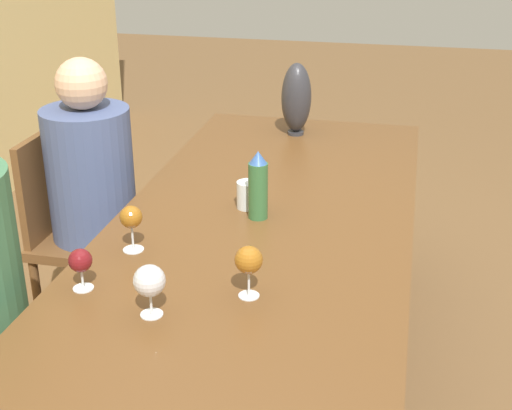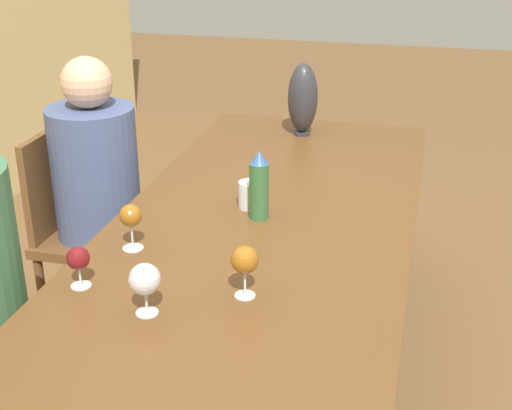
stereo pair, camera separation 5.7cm
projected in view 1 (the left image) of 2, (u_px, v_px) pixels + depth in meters
dining_table at (257, 249)px, 2.32m from camera, size 2.53×0.99×0.73m
water_bottle at (258, 186)px, 2.35m from camera, size 0.07×0.07×0.24m
water_tumbler at (248, 195)px, 2.45m from camera, size 0.08×0.08×0.10m
vase at (296, 98)px, 3.15m from camera, size 0.13×0.13×0.32m
wine_glass_0 at (80, 262)px, 1.93m from camera, size 0.07×0.07×0.12m
wine_glass_1 at (131, 218)px, 2.14m from camera, size 0.07×0.07×0.15m
wine_glass_2 at (149, 281)px, 1.81m from camera, size 0.08×0.08×0.14m
wine_glass_4 at (249, 261)px, 1.89m from camera, size 0.08×0.08×0.15m
chair_far at (81, 227)px, 2.91m from camera, size 0.44×0.44×0.87m
person_far at (96, 195)px, 2.84m from camera, size 0.34×0.34×1.18m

